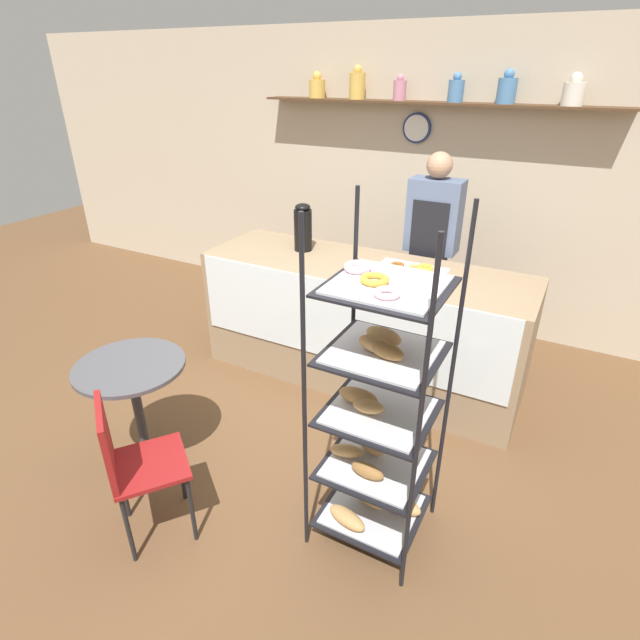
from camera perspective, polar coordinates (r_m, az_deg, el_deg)
ground_plane at (r=3.51m, az=-3.09°, el=-14.91°), size 14.00×14.00×0.00m
back_wall at (r=5.00m, az=11.96°, el=15.27°), size 10.00×0.30×2.70m
display_counter at (r=4.04m, az=4.80°, el=-0.29°), size 2.55×0.80×0.99m
pastry_rack at (r=2.55m, az=6.52°, el=-10.75°), size 0.57×0.55×1.84m
person_worker at (r=4.27m, az=12.51°, el=7.62°), size 0.42×0.23×1.77m
cafe_table at (r=3.29m, az=-20.44°, el=-7.62°), size 0.65×0.65×0.76m
cafe_chair at (r=2.84m, az=-20.85°, el=-14.57°), size 0.53×0.53×0.88m
coffee_carafe at (r=4.10m, az=-1.96°, el=10.50°), size 0.15×0.15×0.38m
donut_tray_counter at (r=3.78m, az=10.55°, el=5.81°), size 0.51×0.28×0.05m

